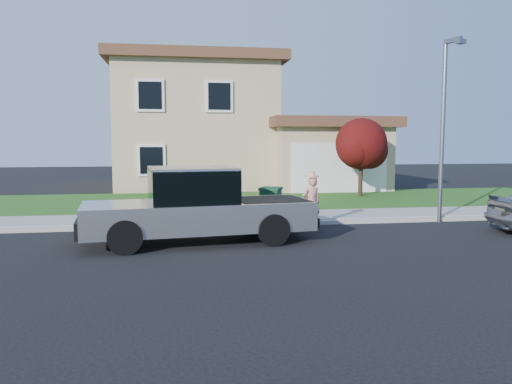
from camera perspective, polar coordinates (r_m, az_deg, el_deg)
The scene contains 10 objects.
ground at distance 11.71m, azimuth -3.91°, elevation -6.42°, with size 80.00×80.00×0.00m, color black.
curb at distance 14.64m, azimuth -1.01°, elevation -3.70°, with size 40.00×0.20×0.12m, color gray.
sidewalk at distance 15.72m, azimuth -1.56°, elevation -2.99°, with size 40.00×2.00×0.15m, color gray.
lawn at distance 20.15m, azimuth -3.21°, elevation -1.13°, with size 40.00×7.00×0.10m, color #1A4B15.
house at distance 27.89m, azimuth -4.24°, elevation 7.20°, with size 14.00×11.30×6.85m.
pickup_truck at distance 12.30m, azimuth -6.71°, elevation -1.76°, with size 5.84×2.56×1.86m.
woman at distance 14.05m, azimuth 6.35°, elevation -1.18°, with size 0.61×0.47×1.64m.
ornamental_tree at distance 22.18m, azimuth 12.01°, elevation 5.12°, with size 2.47×2.22×3.38m.
trash_bin at distance 14.87m, azimuth 1.69°, elevation -1.30°, with size 0.82×0.86×0.97m.
street_lamp at distance 16.21m, azimuth 20.73°, elevation 7.75°, with size 0.39×0.72×5.50m.
Camera 1 is at (-0.99, -11.41, 2.48)m, focal length 35.00 mm.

